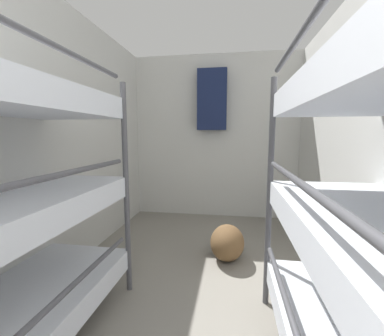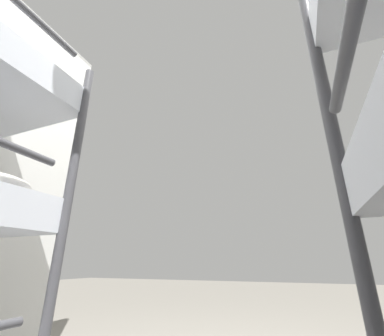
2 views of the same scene
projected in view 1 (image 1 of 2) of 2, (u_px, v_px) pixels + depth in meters
name	position (u px, v px, depth m)	size (l,w,h in m)	color
wall_left	(32.00, 140.00, 2.04)	(0.06, 4.60, 2.52)	silver
wall_back	(215.00, 137.00, 4.06)	(2.66, 0.06, 2.52)	silver
duffel_bag	(227.00, 242.00, 2.70)	(0.35, 0.50, 0.35)	brown
hanging_coat	(212.00, 100.00, 3.85)	(0.44, 0.12, 0.90)	#192347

